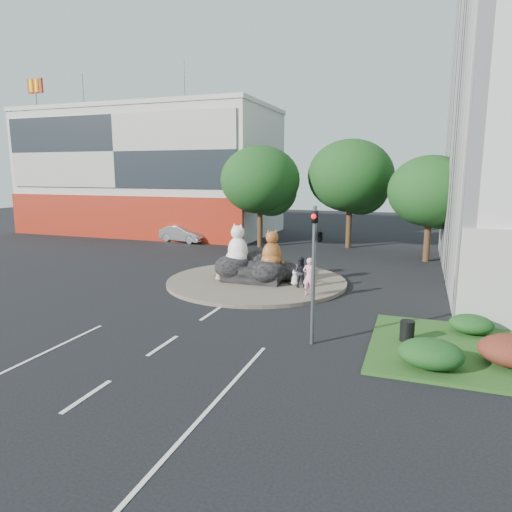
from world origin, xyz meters
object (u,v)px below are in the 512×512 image
Objects in this scene: pedestrian_pink at (309,277)px; litter_bin at (407,331)px; kitten_calico at (219,274)px; parked_car at (183,234)px; cat_tabby at (272,248)px; pedestrian_dark at (300,272)px; cat_white at (238,244)px; kitten_white at (295,277)px.

litter_bin is at bearing 138.98° from pedestrian_pink.
parked_car is (-9.46, 13.10, 0.13)m from kitten_calico.
pedestrian_dark is at bearing -48.15° from cat_tabby.
parked_car is at bearing -40.86° from pedestrian_pink.
pedestrian_dark is (1.73, -0.49, -1.11)m from cat_tabby.
litter_bin is (9.26, -6.59, -1.73)m from cat_white.
pedestrian_pink is at bearing -123.64° from parked_car.
cat_tabby is at bearing -124.90° from parked_car.
pedestrian_pink is at bearing 124.78° from pedestrian_dark.
parked_car is at bearing 173.99° from kitten_calico.
kitten_white is 0.67m from pedestrian_dark.
pedestrian_dark is at bearing -122.25° from parked_car.
parked_car reaches higher than litter_bin.
cat_tabby is 9.87m from litter_bin.
pedestrian_dark is 19.14m from parked_car.
pedestrian_pink is at bearing -79.85° from kitten_white.
cat_white reaches higher than cat_tabby.
cat_white is 1.95m from kitten_calico.
cat_tabby reaches higher than litter_bin.
pedestrian_dark is at bearing 132.48° from litter_bin.
cat_white is 3.01× the size of litter_bin.
kitten_white is 2.24m from pedestrian_pink.
cat_tabby is 0.45× the size of parked_car.
parked_car is at bearing 135.82° from litter_bin.
litter_bin is at bearing -123.67° from parked_car.
pedestrian_pink is 0.42× the size of parked_car.
litter_bin is (10.10, -5.91, -0.11)m from kitten_calico.
pedestrian_pink reaches higher than pedestrian_dark.
kitten_white is 0.19× the size of parked_car.
cat_white is at bearing -129.81° from parked_car.
kitten_calico is at bearing 163.35° from kitten_white.
kitten_calico reaches higher than litter_bin.
kitten_calico is 4.23m from kitten_white.
kitten_calico is at bearing -125.41° from cat_white.
cat_white is 16.19m from parked_car.
cat_tabby reaches higher than kitten_white.
cat_tabby is at bearing 138.03° from litter_bin.
kitten_white is at bearing -53.24° from pedestrian_pink.
parked_car is (-14.05, 12.99, -0.27)m from pedestrian_dark.
kitten_white is at bearing 132.65° from litter_bin.
kitten_white is (1.34, -0.11, -1.49)m from cat_tabby.
cat_tabby reaches higher than parked_car.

